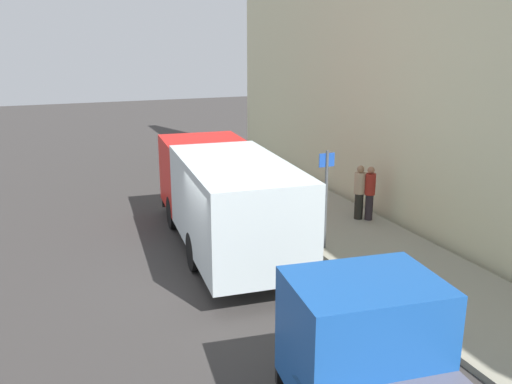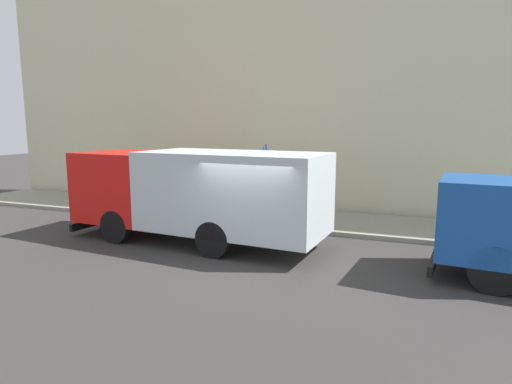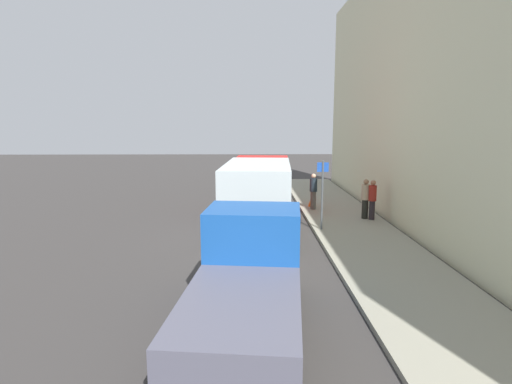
{
  "view_description": "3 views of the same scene",
  "coord_description": "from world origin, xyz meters",
  "views": [
    {
      "loc": [
        -3.56,
        -11.39,
        5.62
      ],
      "look_at": [
        1.66,
        1.67,
        1.64
      ],
      "focal_mm": 38.41,
      "sensor_mm": 36.0,
      "label": 1
    },
    {
      "loc": [
        -10.05,
        -3.98,
        3.47
      ],
      "look_at": [
        0.64,
        0.12,
        1.66
      ],
      "focal_mm": 30.17,
      "sensor_mm": 36.0,
      "label": 2
    },
    {
      "loc": [
        0.44,
        -14.93,
        4.29
      ],
      "look_at": [
        0.74,
        -0.02,
        1.75
      ],
      "focal_mm": 29.33,
      "sensor_mm": 36.0,
      "label": 3
    }
  ],
  "objects": [
    {
      "name": "ground",
      "position": [
        0.0,
        0.0,
        0.0
      ],
      "size": [
        80.0,
        80.0,
        0.0
      ],
      "primitive_type": "plane",
      "color": "#353231"
    },
    {
      "name": "sidewalk",
      "position": [
        4.63,
        0.0,
        0.07
      ],
      "size": [
        3.27,
        30.0,
        0.15
      ],
      "primitive_type": "cube",
      "color": "gray",
      "rests_on": "ground"
    },
    {
      "name": "building_facade",
      "position": [
        6.77,
        0.0,
        5.74
      ],
      "size": [
        0.5,
        30.0,
        11.48
      ],
      "primitive_type": "cube",
      "color": "beige",
      "rests_on": "ground"
    },
    {
      "name": "large_utility_truck",
      "position": [
        0.91,
        2.1,
        1.55
      ],
      "size": [
        3.01,
        7.92,
        2.7
      ],
      "rotation": [
        0.0,
        0.0,
        -0.08
      ],
      "color": "red",
      "rests_on": "ground"
    },
    {
      "name": "pedestrian_walking",
      "position": [
        5.72,
        2.36,
        1.05
      ],
      "size": [
        0.44,
        0.44,
        1.69
      ],
      "rotation": [
        0.0,
        0.0,
        4.2
      ],
      "color": "black",
      "rests_on": "sidewalk"
    },
    {
      "name": "pedestrian_standing",
      "position": [
        3.55,
        4.54,
        1.05
      ],
      "size": [
        0.42,
        0.42,
        1.7
      ],
      "rotation": [
        0.0,
        0.0,
        4.47
      ],
      "color": "#574E48",
      "rests_on": "sidewalk"
    },
    {
      "name": "pedestrian_third",
      "position": [
        5.48,
        2.56,
        1.05
      ],
      "size": [
        0.5,
        0.5,
        1.71
      ],
      "rotation": [
        0.0,
        0.0,
        4.08
      ],
      "color": "black",
      "rests_on": "sidewalk"
    },
    {
      "name": "traffic_cone_orange",
      "position": [
        3.61,
        5.23,
        0.43
      ],
      "size": [
        0.4,
        0.4,
        0.57
      ],
      "primitive_type": "cone",
      "color": "orange",
      "rests_on": "sidewalk"
    },
    {
      "name": "street_sign_post",
      "position": [
        3.29,
        0.78,
        1.72
      ],
      "size": [
        0.44,
        0.08,
        2.67
      ],
      "color": "#4C5156",
      "rests_on": "sidewalk"
    }
  ]
}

